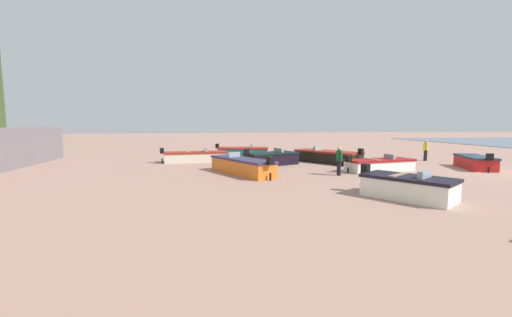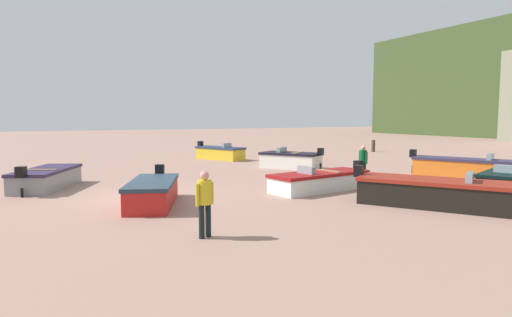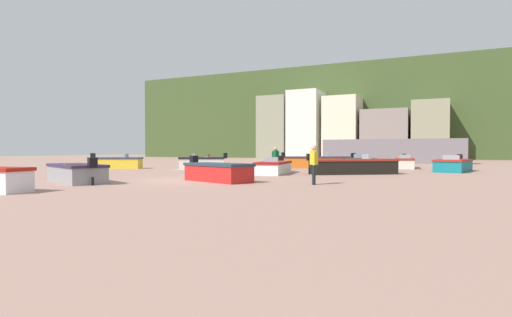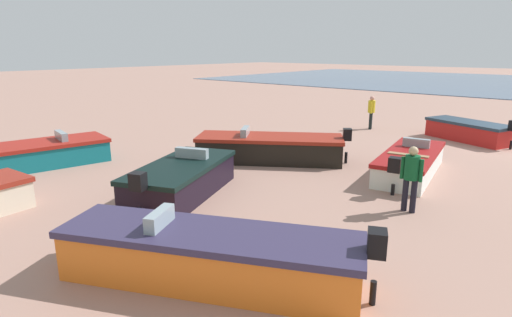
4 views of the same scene
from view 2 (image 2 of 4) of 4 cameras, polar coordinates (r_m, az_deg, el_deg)
The scene contains 12 objects.
ground_plane at distance 16.42m, azimuth -14.45°, elevation -4.90°, with size 160.00×160.00×0.00m, color #A27A6B.
boat_grey_0 at distance 19.73m, azimuth -25.57°, elevation -2.33°, with size 4.14×2.98×1.12m.
boat_white_1 at distance 17.48m, azimuth 8.30°, elevation -2.90°, with size 2.19×4.64×1.05m.
boat_black_2 at distance 19.00m, azimuth 30.26°, elevation -2.71°, with size 2.97×4.10×1.19m.
boat_red_3 at distance 14.81m, azimuth -13.28°, elevation -4.33°, with size 3.82×2.57×1.15m.
boat_white_5 at distance 24.78m, azimuth 4.56°, elevation -0.20°, with size 3.65×3.22×1.20m.
boat_yellow_7 at distance 29.74m, azimuth -4.70°, elevation 0.72°, with size 3.82×2.68×1.18m.
boat_black_8 at distance 15.31m, azimuth 22.69°, elevation -4.17°, with size 5.10×4.17×1.21m.
boat_orange_10 at distance 23.18m, azimuth 25.95°, elevation -1.11°, with size 5.16×3.43×1.23m.
mooring_post_near_water at distance 37.32m, azimuth 15.00°, elevation 1.59°, with size 0.29×0.29×0.98m, color #4F342C.
beach_walker_foreground at distance 20.22m, azimuth 13.74°, elevation -0.22°, with size 0.53×0.35×1.62m.
beach_walker_distant at distance 10.60m, azimuth -6.68°, elevation -5.21°, with size 0.43×0.53×1.62m.
Camera 2 is at (15.82, -3.30, 2.92)m, focal length 30.78 mm.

